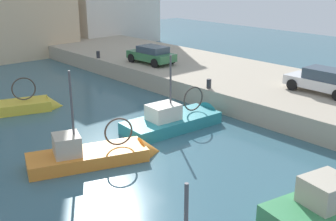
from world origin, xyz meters
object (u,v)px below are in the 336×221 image
at_px(fishing_boat_teal, 178,124).
at_px(mooring_bollard_mid, 98,55).
at_px(fishing_boat_orange, 97,159).
at_px(parked_car_white, 324,81).
at_px(fishing_boat_yellow, 0,111).
at_px(parked_car_green, 152,54).
at_px(mooring_bollard_south, 209,84).

distance_m(fishing_boat_teal, mooring_bollard_mid, 13.71).
bearing_deg(fishing_boat_orange, parked_car_white, -13.01).
relative_size(parked_car_white, mooring_bollard_mid, 7.58).
relative_size(fishing_boat_yellow, fishing_boat_orange, 1.19).
bearing_deg(fishing_boat_yellow, parked_car_white, -41.12).
distance_m(fishing_boat_yellow, parked_car_green, 11.87).
distance_m(fishing_boat_teal, parked_car_white, 8.76).
bearing_deg(fishing_boat_orange, mooring_bollard_mid, 56.96).
xyz_separation_m(fishing_boat_orange, mooring_bollard_mid, (9.07, 13.94, 1.35)).
xyz_separation_m(mooring_bollard_south, mooring_bollard_mid, (0.00, 12.00, 0.00)).
bearing_deg(fishing_boat_orange, fishing_boat_teal, 8.02).
relative_size(fishing_boat_yellow, parked_car_white, 1.71).
bearing_deg(parked_car_green, mooring_bollard_south, -104.12).
relative_size(fishing_boat_yellow, fishing_boat_teal, 1.16).
height_order(fishing_boat_yellow, mooring_bollard_south, fishing_boat_yellow).
xyz_separation_m(fishing_boat_yellow, fishing_boat_orange, (0.74, -9.11, -0.03)).
relative_size(fishing_boat_teal, parked_car_green, 1.58).
distance_m(parked_car_green, parked_car_white, 12.80).
xyz_separation_m(fishing_boat_yellow, parked_car_green, (11.73, 0.45, 1.72)).
distance_m(fishing_boat_yellow, fishing_boat_orange, 9.14).
distance_m(fishing_boat_teal, fishing_boat_orange, 5.56).
distance_m(fishing_boat_teal, mooring_bollard_south, 3.98).
bearing_deg(fishing_boat_yellow, mooring_bollard_south, -36.15).
bearing_deg(fishing_boat_yellow, mooring_bollard_mid, 26.21).
relative_size(fishing_boat_teal, mooring_bollard_mid, 11.19).
height_order(fishing_boat_yellow, fishing_boat_orange, fishing_boat_orange).
bearing_deg(parked_car_green, fishing_boat_yellow, -177.79).
relative_size(fishing_boat_yellow, parked_car_green, 1.83).
height_order(fishing_boat_yellow, fishing_boat_teal, fishing_boat_teal).
height_order(fishing_boat_orange, parked_car_white, fishing_boat_orange).
bearing_deg(parked_car_white, fishing_boat_teal, 153.52).
relative_size(fishing_boat_orange, parked_car_green, 1.54).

